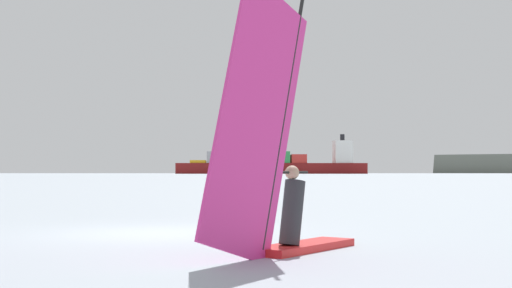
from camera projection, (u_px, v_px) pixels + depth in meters
ground_plane at (155, 233)px, 14.00m from camera, size 4000.00×4000.00×0.00m
windsurfer at (278, 171)px, 10.33m from camera, size 1.53×3.67×4.58m
cargo_ship at (275, 164)px, 615.74m from camera, size 169.03×76.87×35.59m
distant_headland at (344, 166)px, 1294.53m from camera, size 1046.91×618.91×26.90m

